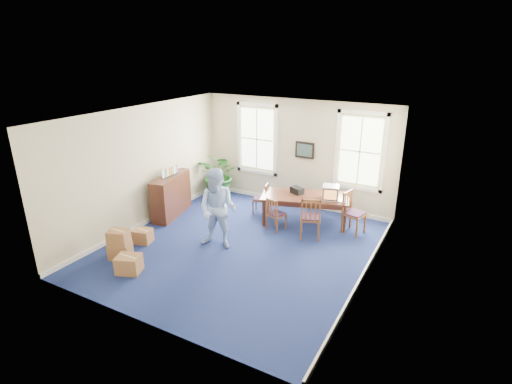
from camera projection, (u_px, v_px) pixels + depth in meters
The scene contains 25 objects.
floor at pixel (241, 247), 9.73m from camera, with size 6.50×6.50×0.00m, color navy.
ceiling at pixel (239, 115), 8.62m from camera, with size 6.50×6.50×0.00m, color white.
wall_back at pixel (296, 153), 11.85m from camera, with size 6.50×6.50×0.00m, color #C0B593.
wall_front at pixel (137, 242), 6.50m from camera, with size 6.50×6.50×0.00m, color #C0B593.
wall_left at pixel (142, 167), 10.53m from camera, with size 6.50×6.50×0.00m, color #C0B593.
wall_right at pixel (371, 209), 7.82m from camera, with size 6.50×6.50×0.00m, color #C0B593.
baseboard_back at pixel (294, 202), 12.36m from camera, with size 6.00×0.04×0.12m, color white.
baseboard_left at pixel (148, 221), 11.04m from camera, with size 0.04×6.50×0.12m, color white.
baseboard_right at pixel (362, 276), 8.37m from camera, with size 0.04×6.50×0.12m, color white.
window_left at pixel (257, 139), 12.32m from camera, with size 1.40×0.12×2.20m, color white, non-canonical shape.
window_right at pixel (360, 151), 10.87m from camera, with size 1.40×0.12×2.20m, color white, non-canonical shape.
wall_picture at pixel (305, 150), 11.62m from camera, with size 0.58×0.06×0.48m, color black, non-canonical shape.
conference_table at pixel (305, 209), 10.95m from camera, with size 2.33×1.06×0.79m, color #492317, non-canonical shape.
crt_tv at pixel (331, 193), 10.48m from camera, with size 0.42×0.46×0.38m, color #B7B7BC, non-canonical shape.
game_console at pixel (341, 201), 10.35m from camera, with size 0.17×0.22×0.05m, color white.
equipment_bag at pixel (297, 190), 10.94m from camera, with size 0.35×0.23×0.17m, color black.
chair_near_left at pixel (276, 214), 10.49m from camera, with size 0.41×0.41×0.91m, color brown, non-canonical shape.
chair_near_right at pixel (310, 217), 10.02m from camera, with size 0.50×0.50×1.12m, color brown, non-canonical shape.
chair_end_left at pixel (260, 199), 11.55m from camera, with size 0.40×0.40×0.90m, color brown, non-canonical shape.
chair_end_right at pixel (354, 213), 10.28m from camera, with size 0.49×0.49×1.10m, color brown, non-canonical shape.
man at pixel (218, 209), 9.42m from camera, with size 0.96×0.74×1.96m, color #9DBAEC.
credenza at pixel (171, 194), 11.37m from camera, with size 0.46×1.61×1.26m, color #492317.
brochure_rack at pixel (170, 169), 11.10m from camera, with size 0.10×0.59×0.26m, color #99999E, non-canonical shape.
potted_plant at pixel (220, 175), 12.71m from camera, with size 1.33×1.16×1.48m, color #1B4E1C.
cardboard_boxes at pixel (128, 244), 9.10m from camera, with size 1.28×1.28×0.73m, color #96643C, non-canonical shape.
Camera 1 is at (4.49, -7.42, 4.61)m, focal length 28.00 mm.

